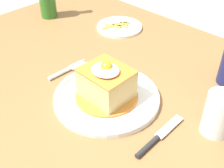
% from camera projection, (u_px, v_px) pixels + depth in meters
% --- Properties ---
extents(dining_table, '(1.40, 0.92, 0.76)m').
position_uv_depth(dining_table, '(125.00, 117.00, 0.85)').
color(dining_table, olive).
rests_on(dining_table, ground_plane).
extents(main_plate, '(0.28, 0.28, 0.02)m').
position_uv_depth(main_plate, '(107.00, 97.00, 0.76)').
color(main_plate, white).
rests_on(main_plate, dining_table).
extents(sandwich_meal, '(0.16, 0.16, 0.11)m').
position_uv_depth(sandwich_meal, '(106.00, 84.00, 0.73)').
color(sandwich_meal, orange).
rests_on(sandwich_meal, main_plate).
extents(fork, '(0.02, 0.14, 0.01)m').
position_uv_depth(fork, '(65.00, 71.00, 0.85)').
color(fork, silver).
rests_on(fork, dining_table).
extents(knife, '(0.02, 0.17, 0.01)m').
position_uv_depth(knife, '(154.00, 141.00, 0.64)').
color(knife, '#262628').
rests_on(knife, dining_table).
extents(drinking_glass, '(0.07, 0.07, 0.10)m').
position_uv_depth(drinking_glass, '(218.00, 116.00, 0.65)').
color(drinking_glass, '#3F2314').
rests_on(drinking_glass, dining_table).
extents(side_plate_fries, '(0.17, 0.17, 0.02)m').
position_uv_depth(side_plate_fries, '(119.00, 27.00, 1.08)').
color(side_plate_fries, white).
rests_on(side_plate_fries, dining_table).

